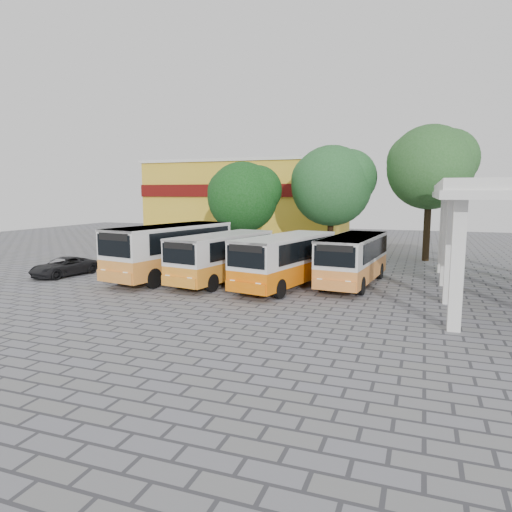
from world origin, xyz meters
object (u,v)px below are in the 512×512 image
at_px(bus_centre_left, 222,255).
at_px(bus_centre_right, 286,258).
at_px(bus_far_right, 353,257).
at_px(parked_car, 63,267).
at_px(bus_far_left, 171,248).

relative_size(bus_centre_left, bus_centre_right, 0.98).
distance_m(bus_centre_right, bus_far_right, 3.76).
xyz_separation_m(bus_centre_right, bus_far_right, (3.23, 1.92, -0.04)).
bearing_deg(parked_car, bus_centre_left, 18.39).
relative_size(bus_far_left, parked_car, 2.23).
distance_m(bus_far_left, bus_centre_right, 7.02).
distance_m(bus_centre_left, parked_car, 9.92).
relative_size(bus_far_left, bus_centre_left, 1.15).
xyz_separation_m(bus_far_left, parked_car, (-6.44, -1.65, -1.23)).
distance_m(bus_centre_left, bus_centre_right, 3.70).
distance_m(bus_far_left, bus_far_right, 10.38).
bearing_deg(bus_centre_left, bus_centre_right, 7.99).
xyz_separation_m(bus_centre_left, bus_centre_right, (3.69, -0.16, 0.03)).
relative_size(bus_far_right, parked_car, 1.89).
height_order(bus_far_left, parked_car, bus_far_left).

